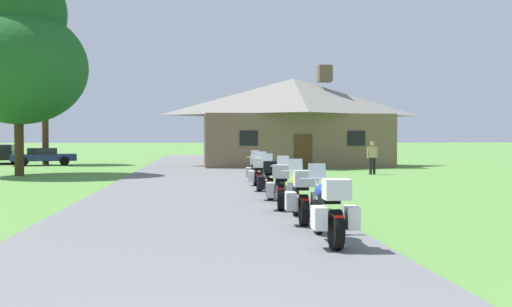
% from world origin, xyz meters
% --- Properties ---
extents(ground_plane, '(500.00, 500.00, 0.00)m').
position_xyz_m(ground_plane, '(0.00, 20.00, 0.00)').
color(ground_plane, '#56893D').
extents(asphalt_driveway, '(6.40, 80.00, 0.06)m').
position_xyz_m(asphalt_driveway, '(0.00, 18.00, 0.03)').
color(asphalt_driveway, slate).
rests_on(asphalt_driveway, ground).
extents(motorcycle_blue_nearest_to_camera, '(0.73, 2.08, 1.30)m').
position_xyz_m(motorcycle_blue_nearest_to_camera, '(2.30, 5.82, 0.61)').
color(motorcycle_blue_nearest_to_camera, black).
rests_on(motorcycle_blue_nearest_to_camera, asphalt_driveway).
extents(motorcycle_yellow_second_in_row, '(0.80, 2.08, 1.30)m').
position_xyz_m(motorcycle_yellow_second_in_row, '(2.28, 8.18, 0.61)').
color(motorcycle_yellow_second_in_row, black).
rests_on(motorcycle_yellow_second_in_row, asphalt_driveway).
extents(motorcycle_blue_third_in_row, '(0.97, 2.07, 1.30)m').
position_xyz_m(motorcycle_blue_third_in_row, '(2.24, 10.55, 0.61)').
color(motorcycle_blue_third_in_row, black).
rests_on(motorcycle_blue_third_in_row, asphalt_driveway).
extents(motorcycle_silver_fourth_in_row, '(0.80, 2.08, 1.30)m').
position_xyz_m(motorcycle_silver_fourth_in_row, '(2.23, 12.81, 0.61)').
color(motorcycle_silver_fourth_in_row, black).
rests_on(motorcycle_silver_fourth_in_row, asphalt_driveway).
extents(motorcycle_yellow_fifth_in_row, '(0.95, 2.07, 1.30)m').
position_xyz_m(motorcycle_yellow_fifth_in_row, '(2.27, 15.50, 0.61)').
color(motorcycle_yellow_fifth_in_row, black).
rests_on(motorcycle_yellow_fifth_in_row, asphalt_driveway).
extents(motorcycle_red_farthest_in_row, '(0.84, 2.08, 1.30)m').
position_xyz_m(motorcycle_red_farthest_in_row, '(2.34, 17.70, 0.61)').
color(motorcycle_red_farthest_in_row, black).
rests_on(motorcycle_red_farthest_in_row, asphalt_driveway).
extents(stone_lodge, '(12.55, 7.25, 6.74)m').
position_xyz_m(stone_lodge, '(6.53, 32.99, 3.01)').
color(stone_lodge, brown).
rests_on(stone_lodge, ground).
extents(bystander_tan_shirt_near_lodge, '(0.55, 0.26, 1.69)m').
position_xyz_m(bystander_tan_shirt_near_lodge, '(9.02, 23.95, 0.95)').
color(bystander_tan_shirt_near_lodge, black).
rests_on(bystander_tan_shirt_near_lodge, ground).
extents(tree_left_far, '(4.27, 4.27, 9.92)m').
position_xyz_m(tree_left_far, '(-10.53, 36.87, 7.08)').
color(tree_left_far, '#422D19').
rests_on(tree_left_far, ground).
extents(tree_left_near, '(6.66, 6.66, 10.51)m').
position_xyz_m(tree_left_near, '(-8.60, 24.95, 6.15)').
color(tree_left_near, '#422D19').
rests_on(tree_left_near, ground).
extents(parked_black_suv_far_left, '(2.47, 4.81, 1.40)m').
position_xyz_m(parked_black_suv_far_left, '(-13.90, 38.57, 0.78)').
color(parked_black_suv_far_left, black).
rests_on(parked_black_suv_far_left, ground).
extents(parked_navy_sedan_far_left, '(4.52, 2.82, 1.20)m').
position_xyz_m(parked_navy_sedan_far_left, '(-10.33, 35.64, 0.64)').
color(parked_navy_sedan_far_left, navy).
rests_on(parked_navy_sedan_far_left, ground).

